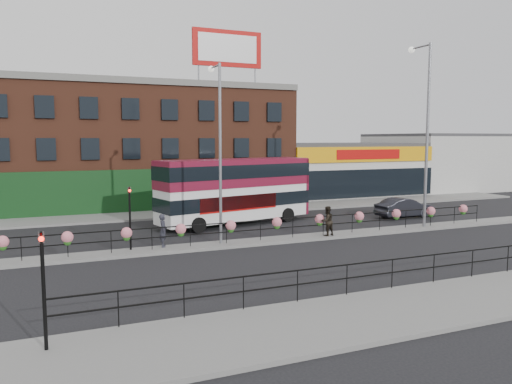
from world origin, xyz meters
name	(u,v)px	position (x,y,z in m)	size (l,w,h in m)	color
ground	(277,241)	(0.00, 0.00, 0.00)	(120.00, 120.00, 0.00)	black
south_pavement	(427,305)	(0.00, -12.00, 0.07)	(60.00, 4.00, 0.15)	slate
north_pavement	(211,212)	(0.00, 12.00, 0.07)	(60.00, 4.00, 0.15)	slate
median	(277,240)	(0.00, 0.00, 0.07)	(60.00, 1.60, 0.15)	slate
yellow_line_inner	(385,289)	(0.00, -9.70, 0.01)	(60.00, 0.10, 0.01)	gold
yellow_line_outer	(388,290)	(0.00, -9.88, 0.01)	(60.00, 0.10, 0.01)	gold
brick_building	(140,146)	(-4.00, 19.96, 5.13)	(25.00, 12.21, 10.30)	brown
supermarket	(334,168)	(16.00, 19.90, 2.65)	(15.00, 12.25, 5.30)	silver
warehouse_east	(442,161)	(30.75, 20.00, 3.15)	(14.50, 12.00, 6.30)	#BBBAB5
billboard	(227,49)	(2.50, 14.99, 13.18)	(6.00, 0.29, 4.40)	#B10907
median_railing	(277,223)	(0.00, 0.00, 1.05)	(30.04, 0.56, 1.23)	black
south_railing	(347,272)	(-2.00, -10.10, 0.96)	(20.04, 0.05, 1.12)	black
double_decker_bus	(236,185)	(-0.14, 6.12, 2.70)	(11.17, 4.93, 4.40)	white
car	(404,208)	(12.28, 4.13, 0.72)	(4.43, 1.68, 1.44)	black
pedestrian_a	(163,231)	(-6.33, 0.42, 1.01)	(0.55, 0.71, 1.71)	#292A34
pedestrian_b	(327,221)	(3.07, -0.31, 1.01)	(0.94, 0.79, 1.72)	black
lamp_column_west	(219,138)	(-3.29, 0.32, 5.80)	(0.34, 1.67, 9.54)	gray
lamp_column_east	(425,119)	(10.34, 0.15, 6.98)	(0.41, 2.02, 11.53)	gray
traffic_light_south	(43,265)	(-12.00, -11.01, 2.47)	(0.15, 0.28, 3.65)	black
traffic_light_median	(130,204)	(-8.00, 0.39, 2.47)	(0.15, 0.28, 3.65)	black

